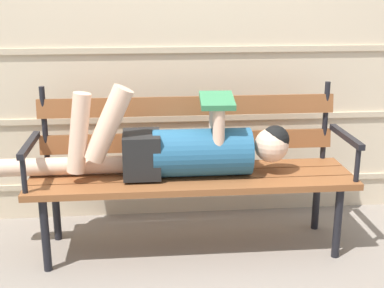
% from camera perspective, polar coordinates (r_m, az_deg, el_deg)
% --- Properties ---
extents(ground_plane, '(12.00, 12.00, 0.00)m').
position_cam_1_polar(ground_plane, '(3.01, 0.18, -12.00)').
color(ground_plane, gray).
extents(house_siding, '(4.72, 0.08, 2.59)m').
position_cam_1_polar(house_siding, '(3.28, -0.90, 14.00)').
color(house_siding, beige).
rests_on(house_siding, ground).
extents(park_bench, '(1.79, 0.48, 0.91)m').
position_cam_1_polar(park_bench, '(2.97, -0.13, -2.01)').
color(park_bench, brown).
rests_on(park_bench, ground).
extents(reclining_person, '(1.69, 0.26, 0.53)m').
position_cam_1_polar(reclining_person, '(2.86, -1.58, -0.50)').
color(reclining_person, '#23567A').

